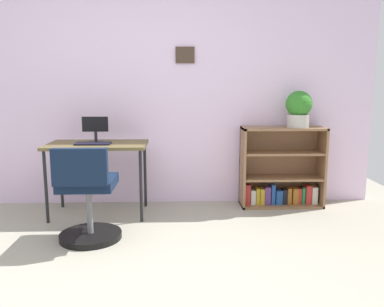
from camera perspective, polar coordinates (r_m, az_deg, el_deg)
The scene contains 8 objects.
ground_plane at distance 2.54m, azimuth -13.50°, elevation -20.87°, with size 6.24×6.24×0.00m, color #9F9A89.
wall_back at distance 4.31m, azimuth -8.55°, elevation 9.78°, with size 5.20×0.12×2.56m.
desk at distance 3.97m, azimuth -13.56°, elevation 0.54°, with size 0.96×0.56×0.72m.
monitor at distance 3.99m, azimuth -13.83°, elevation 3.49°, with size 0.25×0.15×0.26m.
keyboard at distance 3.89m, azimuth -14.17°, elevation 1.40°, with size 0.33×0.14×0.02m, color #1A1930.
office_chair at distance 3.35m, azimuth -14.91°, elevation -6.46°, with size 0.52×0.55×0.82m.
bookshelf_low at distance 4.33m, azimuth 12.73°, elevation -2.61°, with size 0.87×0.30×0.85m.
potted_plant_on_shelf at distance 4.23m, azimuth 15.21°, elevation 6.32°, with size 0.27×0.27×0.38m.
Camera 1 is at (0.48, -2.13, 1.29)m, focal length 36.78 mm.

